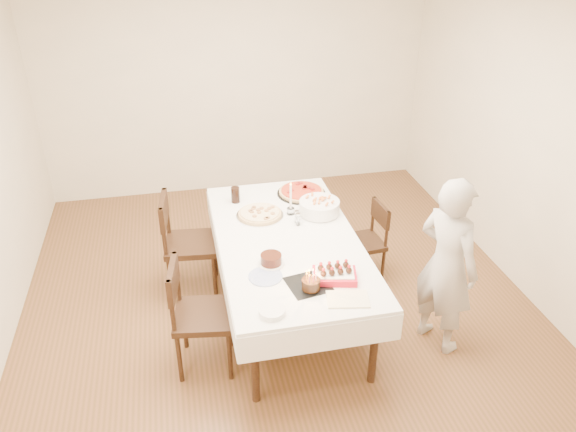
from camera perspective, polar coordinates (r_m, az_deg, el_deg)
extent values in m
plane|color=#54391C|center=(5.11, -0.90, -9.03)|extent=(5.00, 5.00, 0.00)
cube|color=beige|center=(6.73, -5.33, 13.53)|extent=(4.50, 0.04, 2.70)
cube|color=beige|center=(2.44, 11.27, -19.77)|extent=(4.50, 0.04, 2.70)
cube|color=beige|center=(5.28, 23.85, 6.61)|extent=(0.04, 5.00, 2.70)
cube|color=silver|center=(4.82, 0.00, -6.15)|extent=(1.59, 2.34, 0.75)
imported|color=#BBB5B0|center=(4.47, 15.82, -4.85)|extent=(0.55, 0.64, 1.48)
cylinder|color=beige|center=(4.94, -2.88, 0.22)|extent=(0.46, 0.46, 0.04)
cylinder|color=red|center=(5.31, 1.36, 2.47)|extent=(0.60, 0.60, 0.04)
cube|color=#B21E1E|center=(5.10, 3.28, 0.95)|extent=(0.26, 0.26, 0.01)
cylinder|color=white|center=(4.96, 3.20, 0.93)|extent=(0.46, 0.46, 0.11)
cylinder|color=white|center=(4.90, 0.28, 1.82)|extent=(0.08, 0.08, 0.31)
cylinder|color=black|center=(5.16, -5.36, 2.16)|extent=(0.10, 0.10, 0.15)
cylinder|color=#38170E|center=(4.28, -1.73, -4.44)|extent=(0.24, 0.24, 0.09)
cube|color=black|center=(4.09, 2.08, -6.99)|extent=(0.34, 0.34, 0.01)
cylinder|color=#32190D|center=(3.99, 2.37, -6.55)|extent=(0.16, 0.16, 0.14)
cube|color=beige|center=(3.97, 6.09, -8.47)|extent=(0.32, 0.24, 0.02)
cylinder|color=white|center=(3.82, -1.64, -9.65)|extent=(0.19, 0.19, 0.04)
cylinder|color=white|center=(4.17, -2.31, -6.15)|extent=(0.25, 0.25, 0.01)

